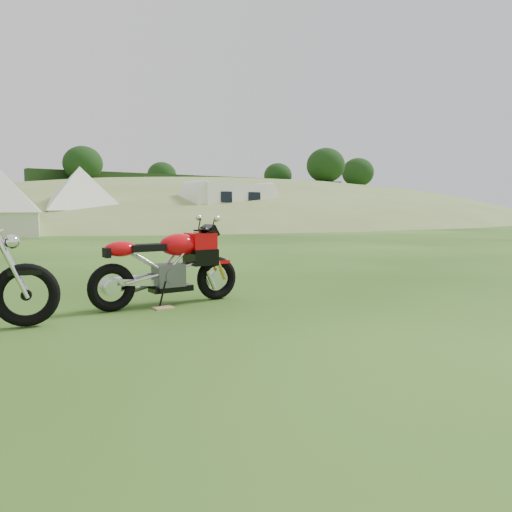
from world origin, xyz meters
TOP-DOWN VIEW (x-y plane):
  - ground at (0.00, 0.00)m, footprint 120.00×120.00m
  - hillside at (24.00, 40.00)m, footprint 80.00×64.00m
  - hedgerow at (24.00, 40.00)m, footprint 36.00×1.20m
  - sport_motorcycle at (-0.67, 1.49)m, footprint 1.85×0.55m
  - plywood_board at (-0.82, 1.31)m, footprint 0.24×0.19m
  - tent_mid at (4.62, 21.67)m, footprint 3.88×3.88m
  - tent_right at (9.62, 20.54)m, footprint 3.17×3.17m
  - caravan at (11.92, 18.99)m, footprint 5.37×2.45m

SIDE VIEW (x-z plane):
  - ground at x=0.00m, z-range 0.00..0.00m
  - hillside at x=24.00m, z-range -4.00..4.00m
  - hedgerow at x=24.00m, z-range -4.30..4.30m
  - plywood_board at x=-0.82m, z-range 0.00..0.02m
  - sport_motorcycle at x=-0.67m, z-range 0.00..1.10m
  - tent_right at x=9.62m, z-range 0.00..2.21m
  - caravan at x=11.92m, z-range 0.00..2.50m
  - tent_mid at x=4.62m, z-range 0.00..2.97m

